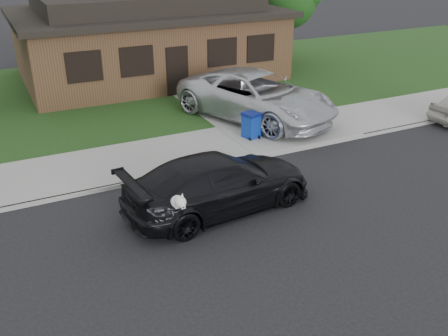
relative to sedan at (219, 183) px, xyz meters
name	(u,v)px	position (x,y,z in m)	size (l,w,h in m)	color
ground	(190,241)	(-1.31, -1.14, -0.75)	(120.00, 120.00, 0.00)	black
sidewalk	(130,162)	(-1.31, 3.86, -0.69)	(60.00, 3.00, 0.12)	gray
curb	(145,180)	(-1.31, 2.36, -0.69)	(60.00, 0.12, 0.12)	gray
lawn	(79,96)	(-1.31, 11.86, -0.69)	(60.00, 13.00, 0.13)	#193814
driveway	(228,96)	(4.69, 8.86, -0.68)	(4.50, 13.00, 0.14)	gray
sedan	(219,183)	(0.00, 0.00, 0.00)	(5.36, 2.68, 1.50)	black
minivan	(256,96)	(4.25, 5.53, 0.29)	(2.98, 6.46, 1.79)	silver
recycling_bin	(251,125)	(3.11, 3.85, -0.16)	(0.68, 0.68, 0.92)	#0D3097
house	(147,35)	(2.69, 13.85, 1.38)	(12.60, 8.60, 4.65)	#422B1C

